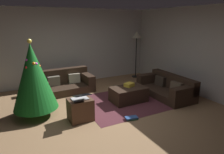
{
  "coord_description": "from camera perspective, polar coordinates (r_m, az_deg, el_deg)",
  "views": [
    {
      "loc": [
        -1.87,
        -3.84,
        2.17
      ],
      "look_at": [
        0.49,
        0.66,
        0.75
      ],
      "focal_mm": 32.23,
      "sensor_mm": 36.0,
      "label": 1
    }
  ],
  "objects": [
    {
      "name": "ground_plane",
      "position": [
        4.79,
        -1.53,
        -11.3
      ],
      "size": [
        6.4,
        6.4,
        0.0
      ],
      "primitive_type": "plane",
      "color": "#93704C"
    },
    {
      "name": "rear_partition",
      "position": [
        7.28,
        -12.7,
        8.37
      ],
      "size": [
        6.4,
        0.12,
        2.6
      ],
      "primitive_type": "cube",
      "color": "#BCB7B2",
      "rests_on": "ground_plane"
    },
    {
      "name": "corner_partition",
      "position": [
        6.38,
        24.77,
        6.35
      ],
      "size": [
        0.12,
        6.4,
        2.6
      ],
      "primitive_type": "cube",
      "color": "#B5B0AB",
      "rests_on": "ground_plane"
    },
    {
      "name": "couch_left",
      "position": [
        6.56,
        -13.22,
        -1.72
      ],
      "size": [
        1.69,
        0.96,
        0.69
      ],
      "rotation": [
        0.0,
        0.0,
        3.18
      ],
      "color": "#332319",
      "rests_on": "ground_plane"
    },
    {
      "name": "couch_right",
      "position": [
        6.24,
        15.37,
        -2.91
      ],
      "size": [
        0.89,
        1.78,
        0.62
      ],
      "rotation": [
        0.0,
        0.0,
        1.55
      ],
      "color": "#332319",
      "rests_on": "ground_plane"
    },
    {
      "name": "ottoman",
      "position": [
        5.63,
        4.7,
        -4.92
      ],
      "size": [
        0.96,
        0.61,
        0.4
      ],
      "primitive_type": "cube",
      "color": "#332319",
      "rests_on": "ground_plane"
    },
    {
      "name": "gift_box",
      "position": [
        5.63,
        4.91,
        -2.19
      ],
      "size": [
        0.31,
        0.27,
        0.1
      ],
      "primitive_type": "cube",
      "rotation": [
        0.0,
        0.0,
        0.35
      ],
      "color": "gold",
      "rests_on": "ottoman"
    },
    {
      "name": "tv_remote",
      "position": [
        5.73,
        4.8,
        -2.3
      ],
      "size": [
        0.1,
        0.17,
        0.02
      ],
      "primitive_type": "cube",
      "rotation": [
        0.0,
        0.0,
        0.32
      ],
      "color": "black",
      "rests_on": "ottoman"
    },
    {
      "name": "christmas_tree",
      "position": [
        4.86,
        -21.43,
        0.05
      ],
      "size": [
        1.01,
        1.01,
        1.8
      ],
      "color": "brown",
      "rests_on": "ground_plane"
    },
    {
      "name": "side_table",
      "position": [
        4.63,
        -8.97,
        -9.09
      ],
      "size": [
        0.52,
        0.44,
        0.5
      ],
      "primitive_type": "cube",
      "color": "#4C3323",
      "rests_on": "ground_plane"
    },
    {
      "name": "laptop",
      "position": [
        4.45,
        -8.88,
        -5.74
      ],
      "size": [
        0.36,
        0.42,
        0.18
      ],
      "color": "silver",
      "rests_on": "side_table"
    },
    {
      "name": "book_stack",
      "position": [
        4.7,
        5.61,
        -11.51
      ],
      "size": [
        0.31,
        0.21,
        0.06
      ],
      "color": "#387A47",
      "rests_on": "ground_plane"
    },
    {
      "name": "corner_lamp",
      "position": [
        7.88,
        7.0,
        10.82
      ],
      "size": [
        0.36,
        0.36,
        1.79
      ],
      "color": "black",
      "rests_on": "ground_plane"
    },
    {
      "name": "area_rug",
      "position": [
        5.7,
        4.66,
        -6.79
      ],
      "size": [
        2.6,
        2.0,
        0.01
      ],
      "primitive_type": "cube",
      "color": "#54272F",
      "rests_on": "ground_plane"
    }
  ]
}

